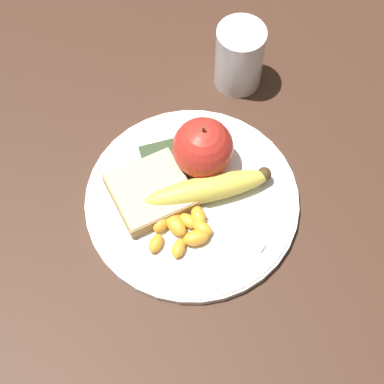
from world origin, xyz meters
TOP-DOWN VIEW (x-y plane):
  - ground_plane at (0.00, 0.00)m, footprint 3.00×3.00m
  - plate at (0.00, 0.00)m, footprint 0.28×0.28m
  - juice_glass at (0.12, 0.18)m, footprint 0.07×0.07m
  - apple at (0.03, 0.05)m, footprint 0.08×0.08m
  - banana at (0.02, 0.00)m, footprint 0.17×0.04m
  - bread_slice at (-0.05, 0.02)m, footprint 0.11×0.11m
  - fork at (-0.00, -0.01)m, footprint 0.13×0.16m
  - jam_packet at (-0.03, 0.07)m, footprint 0.05×0.04m
  - orange_segment_0 at (-0.01, -0.06)m, footprint 0.03×0.02m
  - orange_segment_1 at (-0.04, -0.07)m, footprint 0.03×0.03m
  - orange_segment_2 at (-0.03, -0.03)m, footprint 0.03×0.04m
  - orange_segment_3 at (-0.05, -0.02)m, footprint 0.04×0.04m
  - orange_segment_4 at (0.00, -0.03)m, footprint 0.02×0.03m
  - orange_segment_5 at (-0.06, -0.05)m, footprint 0.03×0.03m
  - orange_segment_6 at (-0.03, -0.02)m, footprint 0.02×0.03m
  - orange_segment_7 at (-0.00, -0.05)m, footprint 0.03×0.03m
  - orange_segment_8 at (-0.01, -0.03)m, footprint 0.03×0.03m

SIDE VIEW (x-z plane):
  - ground_plane at x=0.00m, z-range 0.00..0.00m
  - plate at x=0.00m, z-range 0.00..0.02m
  - fork at x=0.00m, z-range 0.01..0.02m
  - orange_segment_6 at x=-0.03m, z-range 0.01..0.03m
  - orange_segment_1 at x=-0.04m, z-range 0.01..0.03m
  - orange_segment_5 at x=-0.06m, z-range 0.01..0.03m
  - orange_segment_8 at x=-0.01m, z-range 0.01..0.03m
  - orange_segment_7 at x=0.00m, z-range 0.01..0.03m
  - orange_segment_4 at x=0.00m, z-range 0.01..0.03m
  - orange_segment_0 at x=-0.01m, z-range 0.01..0.03m
  - orange_segment_3 at x=-0.05m, z-range 0.01..0.03m
  - orange_segment_2 at x=-0.03m, z-range 0.01..0.03m
  - jam_packet at x=-0.03m, z-range 0.01..0.03m
  - bread_slice at x=-0.05m, z-range 0.01..0.03m
  - banana at x=0.02m, z-range 0.01..0.05m
  - juice_glass at x=0.12m, z-range 0.00..0.10m
  - apple at x=0.03m, z-range 0.01..0.10m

